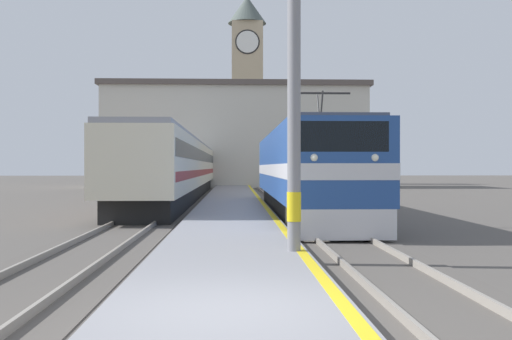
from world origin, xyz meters
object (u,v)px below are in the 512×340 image
object	(u,v)px
locomotive_train	(304,172)
catenary_mast	(296,75)
clock_tower	(247,84)
passenger_train	(185,167)

from	to	relation	value
locomotive_train	catenary_mast	bearing A→B (deg)	-97.49
catenary_mast	clock_tower	size ratio (longest dim) A/B	0.33
locomotive_train	passenger_train	world-z (taller)	locomotive_train
passenger_train	catenary_mast	xyz separation A→B (m)	(4.67, -29.70, 1.90)
passenger_train	clock_tower	distance (m)	30.93
locomotive_train	clock_tower	bearing A→B (deg)	91.63
locomotive_train	clock_tower	distance (m)	47.49
locomotive_train	passenger_train	distance (m)	18.60
passenger_train	clock_tower	xyz separation A→B (m)	(4.95, 28.89, 9.86)
passenger_train	catenary_mast	distance (m)	30.12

